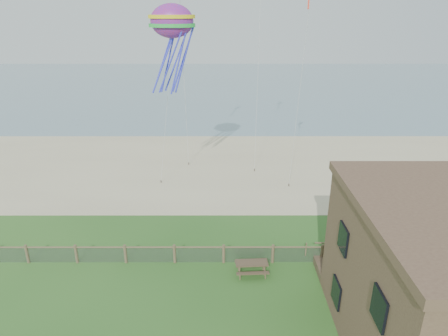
{
  "coord_description": "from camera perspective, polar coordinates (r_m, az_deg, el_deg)",
  "views": [
    {
      "loc": [
        0.0,
        -14.61,
        14.56
      ],
      "look_at": [
        0.02,
        8.0,
        5.47
      ],
      "focal_mm": 32.0,
      "sensor_mm": 36.0,
      "label": 1
    }
  ],
  "objects": [
    {
      "name": "octopus_kite",
      "position": [
        30.02,
        -7.3,
        16.8
      ],
      "size": [
        3.69,
        2.93,
        6.77
      ],
      "primitive_type": null,
      "rotation": [
        0.0,
        0.0,
        -0.2
      ],
      "color": "red"
    },
    {
      "name": "chainlink_fence",
      "position": [
        24.93,
        -0.04,
        -12.31
      ],
      "size": [
        36.2,
        0.2,
        1.25
      ],
      "primitive_type": null,
      "color": "brown",
      "rests_on": "ground"
    },
    {
      "name": "sand_beach",
      "position": [
        39.4,
        -0.05,
        0.22
      ],
      "size": [
        72.0,
        20.0,
        0.02
      ],
      "primitive_type": "cube",
      "color": "tan",
      "rests_on": "ground"
    },
    {
      "name": "picnic_table",
      "position": [
        24.2,
        3.96,
        -13.98
      ],
      "size": [
        1.97,
        1.54,
        0.8
      ],
      "primitive_type": null,
      "rotation": [
        0.0,
        0.0,
        0.06
      ],
      "color": "brown",
      "rests_on": "ground"
    },
    {
      "name": "ocean",
      "position": [
        81.92,
        -0.05,
        11.66
      ],
      "size": [
        160.0,
        68.0,
        0.02
      ],
      "primitive_type": "cube",
      "color": "slate",
      "rests_on": "ground"
    },
    {
      "name": "motel_deck",
      "position": [
        27.54,
        28.87,
        -12.5
      ],
      "size": [
        15.0,
        2.0,
        0.5
      ],
      "primitive_type": "cube",
      "color": "brown",
      "rests_on": "ground"
    }
  ]
}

